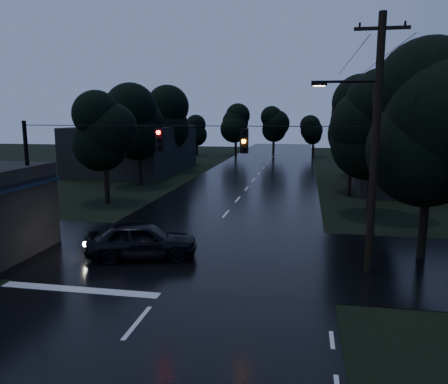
% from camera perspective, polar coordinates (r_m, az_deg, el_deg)
% --- Properties ---
extents(main_road, '(12.00, 120.00, 0.02)m').
position_cam_1_polar(main_road, '(37.51, 2.97, 0.42)').
color(main_road, black).
rests_on(main_road, ground).
extents(cross_street, '(60.00, 9.00, 0.02)m').
position_cam_1_polar(cross_street, '(20.28, -3.87, -7.93)').
color(cross_street, black).
rests_on(cross_street, ground).
extents(building_far_right, '(10.00, 14.00, 4.40)m').
position_cam_1_polar(building_far_right, '(41.88, 23.16, 3.67)').
color(building_far_right, black).
rests_on(building_far_right, ground).
extents(building_far_left, '(10.00, 16.00, 5.00)m').
position_cam_1_polar(building_far_left, '(50.48, -11.46, 5.56)').
color(building_far_left, black).
rests_on(building_far_left, ground).
extents(utility_pole_main, '(3.50, 0.30, 10.00)m').
position_cam_1_polar(utility_pole_main, '(17.88, 18.87, 6.34)').
color(utility_pole_main, black).
rests_on(utility_pole_main, ground).
extents(utility_pole_far, '(2.00, 0.30, 7.50)m').
position_cam_1_polar(utility_pole_far, '(34.92, 16.27, 5.74)').
color(utility_pole_far, black).
rests_on(utility_pole_far, ground).
extents(anchor_pole_left, '(0.18, 0.18, 6.00)m').
position_cam_1_polar(anchor_pole_left, '(21.81, -24.12, 0.59)').
color(anchor_pole_left, black).
rests_on(anchor_pole_left, ground).
extents(span_signals, '(15.00, 0.37, 1.12)m').
position_cam_1_polar(span_signals, '(18.21, -3.15, 6.87)').
color(span_signals, black).
rests_on(span_signals, ground).
extents(tree_corner_near, '(4.48, 4.48, 9.44)m').
position_cam_1_polar(tree_corner_near, '(20.33, 25.50, 8.36)').
color(tree_corner_near, black).
rests_on(tree_corner_near, ground).
extents(tree_left_a, '(3.92, 3.92, 8.26)m').
position_cam_1_polar(tree_left_a, '(31.86, -15.38, 7.87)').
color(tree_left_a, black).
rests_on(tree_left_a, ground).
extents(tree_left_b, '(4.20, 4.20, 8.85)m').
position_cam_1_polar(tree_left_b, '(39.42, -11.09, 8.92)').
color(tree_left_b, black).
rests_on(tree_left_b, ground).
extents(tree_left_c, '(4.48, 4.48, 9.44)m').
position_cam_1_polar(tree_left_c, '(49.04, -7.43, 9.64)').
color(tree_left_c, black).
rests_on(tree_left_c, ground).
extents(tree_right_a, '(4.20, 4.20, 8.85)m').
position_cam_1_polar(tree_right_a, '(28.98, 18.98, 8.25)').
color(tree_right_a, black).
rests_on(tree_right_a, ground).
extents(tree_right_b, '(4.48, 4.48, 9.44)m').
position_cam_1_polar(tree_right_b, '(36.98, 18.17, 9.14)').
color(tree_right_b, black).
rests_on(tree_right_b, ground).
extents(tree_right_c, '(4.76, 4.76, 10.03)m').
position_cam_1_polar(tree_right_c, '(46.98, 17.35, 9.72)').
color(tree_right_c, black).
rests_on(tree_right_c, ground).
extents(car, '(5.15, 3.18, 1.64)m').
position_cam_1_polar(car, '(19.67, -10.62, -6.16)').
color(car, black).
rests_on(car, ground).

